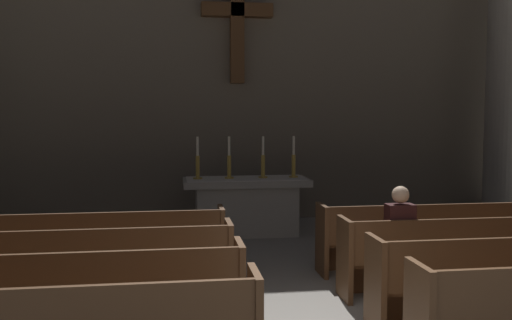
% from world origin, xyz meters
% --- Properties ---
extents(pew_left_row_2, '(3.51, 0.50, 0.95)m').
position_xyz_m(pew_left_row_2, '(-2.40, 0.98, 0.48)').
color(pew_left_row_2, brown).
rests_on(pew_left_row_2, ground).
extents(pew_left_row_3, '(3.51, 0.50, 0.95)m').
position_xyz_m(pew_left_row_3, '(-2.40, 1.99, 0.48)').
color(pew_left_row_3, brown).
rests_on(pew_left_row_3, ground).
extents(pew_left_row_4, '(3.51, 0.50, 0.95)m').
position_xyz_m(pew_left_row_4, '(-2.40, 3.01, 0.48)').
color(pew_left_row_4, brown).
rests_on(pew_left_row_4, ground).
extents(pew_right_row_3, '(3.51, 0.50, 0.95)m').
position_xyz_m(pew_right_row_3, '(2.40, 1.99, 0.48)').
color(pew_right_row_3, brown).
rests_on(pew_right_row_3, ground).
extents(pew_right_row_4, '(3.51, 0.50, 0.95)m').
position_xyz_m(pew_right_row_4, '(2.40, 3.01, 0.48)').
color(pew_right_row_4, brown).
rests_on(pew_right_row_4, ground).
extents(column_right_fourth, '(1.15, 1.15, 5.85)m').
position_xyz_m(column_right_fourth, '(5.31, 6.40, 2.84)').
color(column_right_fourth, '#9E998E').
rests_on(column_right_fourth, ground).
extents(altar, '(2.20, 0.90, 1.01)m').
position_xyz_m(altar, '(0.00, 5.69, 0.53)').
color(altar, '#A8A399').
rests_on(altar, ground).
extents(candlestick_outer_left, '(0.16, 0.16, 0.73)m').
position_xyz_m(candlestick_outer_left, '(-0.85, 5.69, 1.25)').
color(candlestick_outer_left, '#B79338').
rests_on(candlestick_outer_left, altar).
extents(candlestick_inner_left, '(0.16, 0.16, 0.73)m').
position_xyz_m(candlestick_inner_left, '(-0.30, 5.69, 1.25)').
color(candlestick_inner_left, '#B79338').
rests_on(candlestick_inner_left, altar).
extents(candlestick_inner_right, '(0.16, 0.16, 0.73)m').
position_xyz_m(candlestick_inner_right, '(0.30, 5.69, 1.25)').
color(candlestick_inner_right, '#B79338').
rests_on(candlestick_inner_right, altar).
extents(candlestick_outer_right, '(0.16, 0.16, 0.73)m').
position_xyz_m(candlestick_outer_right, '(0.85, 5.69, 1.25)').
color(candlestick_outer_right, '#B79338').
rests_on(candlestick_outer_right, altar).
extents(apse_with_cross, '(11.84, 0.51, 6.95)m').
position_xyz_m(apse_with_cross, '(0.00, 7.31, 3.48)').
color(apse_with_cross, '#706656').
rests_on(apse_with_cross, ground).
extents(lone_worshipper, '(0.32, 0.43, 1.32)m').
position_xyz_m(lone_worshipper, '(1.31, 2.03, 0.69)').
color(lone_worshipper, '#26262B').
rests_on(lone_worshipper, ground).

